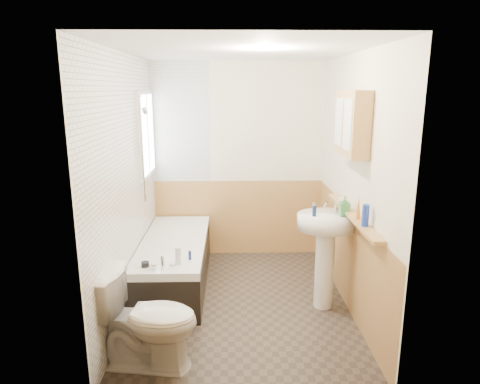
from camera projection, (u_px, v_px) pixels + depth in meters
name	position (u px, v px, depth m)	size (l,w,h in m)	color
floor	(240.00, 303.00, 4.44)	(2.80, 2.80, 0.00)	#312922
ceiling	(240.00, 51.00, 3.85)	(2.80, 2.80, 0.00)	white
wall_back	(238.00, 162.00, 5.52)	(2.20, 0.02, 2.50)	#F4EBCA
wall_front	(245.00, 234.00, 2.78)	(2.20, 0.02, 2.50)	#F4EBCA
wall_left	(126.00, 186.00, 4.12)	(0.02, 2.80, 2.50)	#F4EBCA
wall_right	(354.00, 185.00, 4.17)	(0.02, 2.80, 2.50)	#F4EBCA
wainscot_right	(347.00, 257.00, 4.35)	(0.01, 2.80, 1.00)	tan
wainscot_front	(245.00, 334.00, 2.98)	(2.20, 0.01, 1.00)	tan
wainscot_back	(238.00, 218.00, 5.67)	(2.20, 0.01, 1.00)	tan
tile_cladding_left	(128.00, 186.00, 4.13)	(0.01, 2.80, 2.50)	white
tile_return_back	(180.00, 123.00, 5.36)	(0.75, 0.01, 1.50)	white
window	(147.00, 134.00, 4.95)	(0.03, 0.79, 0.99)	white
bathtub	(175.00, 261.00, 4.81)	(0.70, 1.80, 0.67)	black
shower_riser	(143.00, 139.00, 4.59)	(0.10, 0.08, 1.19)	silver
toilet	(147.00, 319.00, 3.36)	(0.46, 0.82, 0.80)	white
sink	(326.00, 241.00, 4.22)	(0.57, 0.46, 1.10)	white
pine_shelf	(352.00, 215.00, 3.99)	(0.10, 1.52, 0.03)	tan
medicine_cabinet	(352.00, 123.00, 3.89)	(0.17, 0.65, 0.59)	tan
foam_can	(365.00, 215.00, 3.59)	(0.06, 0.06, 0.19)	#19339E
green_bottle	(359.00, 207.00, 3.79)	(0.04, 0.04, 0.21)	orange
black_jar	(341.00, 200.00, 4.37)	(0.06, 0.06, 0.04)	silver
soap_bottle	(344.00, 211.00, 4.08)	(0.09, 0.20, 0.09)	#388447
clear_bottle	(314.00, 211.00, 4.07)	(0.04, 0.04, 0.10)	navy
blue_gel	(178.00, 256.00, 4.07)	(0.05, 0.03, 0.17)	silver
cream_jar	(145.00, 264.00, 4.03)	(0.08, 0.08, 0.05)	black
orange_bottle	(190.00, 255.00, 4.19)	(0.03, 0.03, 0.09)	navy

